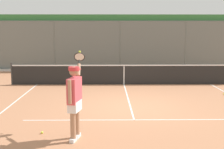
% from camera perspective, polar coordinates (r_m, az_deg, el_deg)
% --- Properties ---
extents(ground_plane, '(60.00, 60.00, 0.00)m').
position_cam_1_polar(ground_plane, '(10.43, 3.54, -6.20)').
color(ground_plane, '#B27551').
extents(court_line_markings, '(8.53, 10.47, 0.01)m').
position_cam_1_polar(court_line_markings, '(8.71, 4.43, -9.23)').
color(court_line_markings, white).
rests_on(court_line_markings, ground).
extents(fence_backdrop, '(19.77, 1.37, 3.59)m').
position_cam_1_polar(fence_backdrop, '(19.75, 1.49, 6.12)').
color(fence_backdrop, slate).
rests_on(fence_backdrop, ground).
extents(tennis_net, '(10.95, 0.09, 1.07)m').
position_cam_1_polar(tennis_net, '(14.48, 2.31, 0.03)').
color(tennis_net, '#2D2D2D').
rests_on(tennis_net, ground).
extents(tennis_player, '(0.36, 1.48, 2.10)m').
position_cam_1_polar(tennis_player, '(7.22, -7.17, -4.18)').
color(tennis_player, silver).
rests_on(tennis_player, ground).
extents(tennis_ball_near_baseline, '(0.07, 0.07, 0.07)m').
position_cam_1_polar(tennis_ball_near_baseline, '(8.05, -13.25, -10.75)').
color(tennis_ball_near_baseline, '#D6E042').
rests_on(tennis_ball_near_baseline, ground).
extents(tennis_ball_by_sideline, '(0.07, 0.07, 0.07)m').
position_cam_1_polar(tennis_ball_by_sideline, '(13.12, 20.63, -3.49)').
color(tennis_ball_by_sideline, '#CCDB33').
rests_on(tennis_ball_by_sideline, ground).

